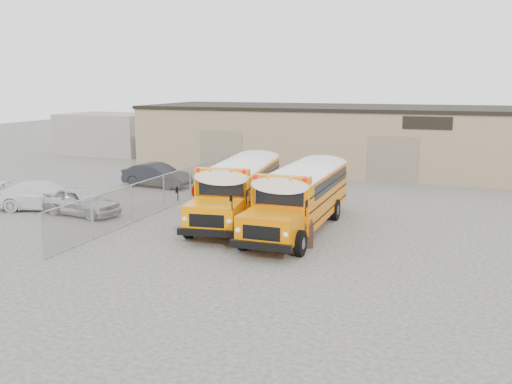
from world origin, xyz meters
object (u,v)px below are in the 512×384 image
(car_silver, at_px, (81,201))
(car_dark, at_px, (157,175))
(school_bus_right, at_px, (331,172))
(school_bus_left, at_px, (264,166))
(car_white, at_px, (45,196))
(tarp_bundle, at_px, (300,229))

(car_silver, xyz_separation_m, car_dark, (-0.40, 8.07, 0.03))
(school_bus_right, bearing_deg, car_silver, -146.44)
(school_bus_left, bearing_deg, car_dark, 179.57)
(car_white, xyz_separation_m, car_dark, (2.19, 7.57, 0.02))
(school_bus_right, distance_m, tarp_bundle, 8.69)
(school_bus_right, height_order, tarp_bundle, school_bus_right)
(school_bus_left, distance_m, tarp_bundle, 10.69)
(tarp_bundle, bearing_deg, school_bus_left, 116.85)
(school_bus_right, distance_m, car_dark, 11.23)
(school_bus_left, height_order, school_bus_right, school_bus_right)
(school_bus_left, relative_size, car_dark, 2.25)
(school_bus_right, bearing_deg, tarp_bundle, -85.20)
(car_dark, bearing_deg, school_bus_right, -88.78)
(tarp_bundle, xyz_separation_m, car_white, (-14.06, 1.98, 0.01))
(car_silver, xyz_separation_m, car_white, (-2.59, 0.50, 0.01))
(tarp_bundle, bearing_deg, car_silver, 172.63)
(tarp_bundle, bearing_deg, car_white, 171.97)
(school_bus_right, height_order, car_dark, school_bus_right)
(car_silver, distance_m, car_dark, 8.08)
(tarp_bundle, xyz_separation_m, car_silver, (-11.47, 1.48, -0.01))
(school_bus_left, bearing_deg, tarp_bundle, -63.15)
(car_dark, bearing_deg, tarp_bundle, -122.77)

